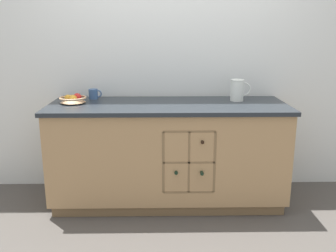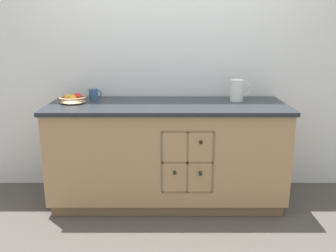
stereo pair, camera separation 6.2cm
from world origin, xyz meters
name	(u,v)px [view 2 (the right image)]	position (x,y,z in m)	size (l,w,h in m)	color
ground_plane	(168,200)	(0.00, 0.00, 0.00)	(14.00, 14.00, 0.00)	#4C4742
back_wall	(168,57)	(0.00, 0.41, 1.27)	(4.42, 0.06, 2.55)	silver
kitchen_island	(168,153)	(0.00, 0.00, 0.46)	(2.06, 0.75, 0.90)	brown
fruit_bowl	(74,98)	(-0.83, 0.05, 0.94)	(0.24, 0.24, 0.08)	tan
white_pitcher	(238,90)	(0.63, 0.13, 1.00)	(0.18, 0.12, 0.19)	silver
ceramic_mug	(94,94)	(-0.68, 0.25, 0.95)	(0.12, 0.08, 0.09)	#385684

